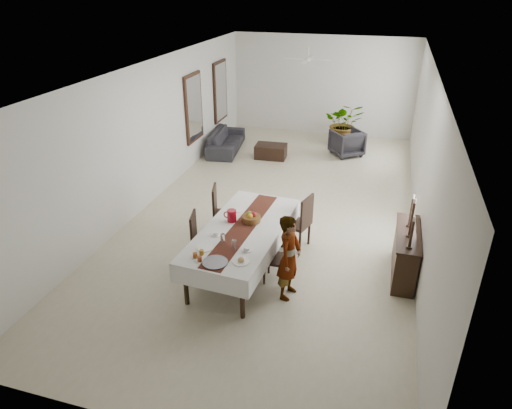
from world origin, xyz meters
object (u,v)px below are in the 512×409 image
object	(u,v)px
red_pitcher	(232,216)
sofa	(226,141)
dining_table_top	(243,230)
sideboard_body	(405,255)
woman	(289,257)

from	to	relation	value
red_pitcher	sofa	xyz separation A→B (m)	(-2.18, 5.76, -0.66)
dining_table_top	sideboard_body	distance (m)	2.91
dining_table_top	sofa	distance (m)	6.45
dining_table_top	woman	bearing A→B (deg)	-25.36
red_pitcher	woman	world-z (taller)	woman
woman	sideboard_body	size ratio (longest dim) A/B	1.06
dining_table_top	red_pitcher	xyz separation A→B (m)	(-0.27, 0.19, 0.15)
dining_table_top	red_pitcher	world-z (taller)	red_pitcher
sideboard_body	woman	bearing A→B (deg)	-148.11
sofa	red_pitcher	bearing A→B (deg)	-166.50
woman	dining_table_top	bearing A→B (deg)	71.08
woman	sideboard_body	bearing A→B (deg)	-47.80
sofa	dining_table_top	bearing A→B (deg)	-164.86
red_pitcher	sideboard_body	size ratio (longest dim) A/B	0.16
sideboard_body	sofa	xyz separation A→B (m)	(-5.27, 5.33, -0.12)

